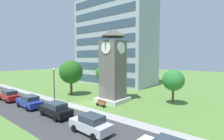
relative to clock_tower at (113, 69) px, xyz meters
name	(u,v)px	position (x,y,z in m)	size (l,w,h in m)	color
ground_plane	(91,103)	(-1.93, -2.95, -5.09)	(160.00, 160.00, 0.00)	#567F38
street_asphalt	(48,115)	(-1.93, -9.92, -5.08)	(120.00, 7.20, 0.01)	#38383A
kerb_strip	(77,107)	(-1.93, -5.52, -5.08)	(120.00, 1.60, 0.01)	#9E9E99
office_building	(115,42)	(-11.38, 15.11, 6.11)	(20.57, 10.54, 22.40)	#9EA8B2
clock_tower	(113,69)	(0.00, 0.00, 0.00)	(4.25, 4.25, 11.31)	#605B56
park_bench	(101,103)	(0.48, -3.25, -4.63)	(1.85, 0.73, 0.88)	brown
street_lamp	(54,82)	(-5.80, -6.66, -1.72)	(0.36, 0.36, 5.36)	#333338
tree_near_tower	(71,72)	(-8.75, -1.35, -0.81)	(4.28, 4.28, 6.43)	#513823
tree_streetside	(102,73)	(-11.83, 10.50, -1.89)	(3.25, 3.25, 4.85)	#513823
tree_by_building	(173,80)	(8.02, 4.15, -1.51)	(3.11, 3.11, 5.15)	#513823
parked_car_red	(10,95)	(-13.06, -10.16, -4.23)	(4.70, 2.04, 1.69)	red
parked_car_blue	(29,101)	(-6.79, -9.88, -4.22)	(4.79, 2.09, 1.69)	#23389E
parked_car_black	(56,109)	(-0.83, -9.61, -4.22)	(4.74, 2.07, 1.69)	black
parked_car_silver	(91,124)	(5.44, -9.99, -4.23)	(4.25, 2.01, 1.69)	silver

